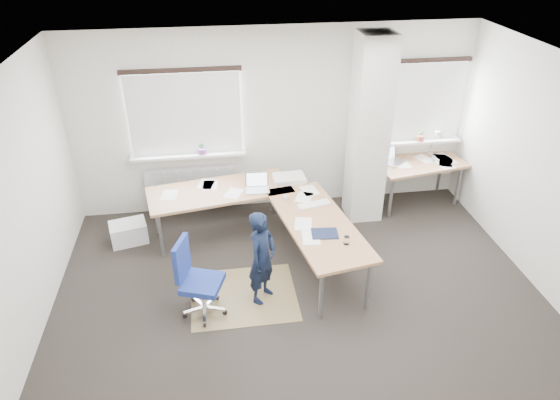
{
  "coord_description": "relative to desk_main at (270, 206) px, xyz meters",
  "views": [
    {
      "loc": [
        -0.93,
        -4.47,
        4.17
      ],
      "look_at": [
        -0.14,
        0.9,
        0.98
      ],
      "focal_mm": 32.0,
      "sensor_mm": 36.0,
      "label": 1
    }
  ],
  "objects": [
    {
      "name": "person",
      "position": [
        -0.22,
        -1.01,
        -0.08
      ],
      "size": [
        0.5,
        0.53,
        1.22
      ],
      "primitive_type": "imported",
      "rotation": [
        0.0,
        0.0,
        0.93
      ],
      "color": "black",
      "rests_on": "ground"
    },
    {
      "name": "desk_main",
      "position": [
        0.0,
        0.0,
        0.0
      ],
      "size": [
        2.82,
        2.63,
        0.96
      ],
      "rotation": [
        0.0,
        0.0,
        0.17
      ],
      "color": "#8E5B3D",
      "rests_on": "ground"
    },
    {
      "name": "white_crate",
      "position": [
        -1.98,
        0.47,
        -0.54
      ],
      "size": [
        0.57,
        0.46,
        0.3
      ],
      "primitive_type": "cube",
      "rotation": [
        0.0,
        0.0,
        0.23
      ],
      "color": "white",
      "rests_on": "ground"
    },
    {
      "name": "desk_side",
      "position": [
        2.48,
        0.92,
        -0.01
      ],
      "size": [
        1.5,
        0.93,
        1.22
      ],
      "rotation": [
        0.0,
        0.0,
        0.17
      ],
      "color": "#8E5B3D",
      "rests_on": "ground"
    },
    {
      "name": "room_shell",
      "position": [
        0.42,
        -0.78,
        1.05
      ],
      "size": [
        6.04,
        5.04,
        2.82
      ],
      "color": "beige",
      "rests_on": "ground"
    },
    {
      "name": "task_chair",
      "position": [
        -0.97,
        -1.15,
        -0.42
      ],
      "size": [
        0.57,
        0.56,
        0.99
      ],
      "rotation": [
        0.0,
        0.0,
        -0.34
      ],
      "color": "navy",
      "rests_on": "ground"
    },
    {
      "name": "floor_mat",
      "position": [
        -0.45,
        -0.95,
        -0.69
      ],
      "size": [
        1.29,
        1.09,
        0.01
      ],
      "primitive_type": "cube",
      "rotation": [
        0.0,
        0.0,
        0.0
      ],
      "color": "olive",
      "rests_on": "ground"
    },
    {
      "name": "ground",
      "position": [
        0.24,
        -1.23,
        -0.69
      ],
      "size": [
        6.0,
        6.0,
        0.0
      ],
      "primitive_type": "plane",
      "color": "black",
      "rests_on": "ground"
    }
  ]
}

